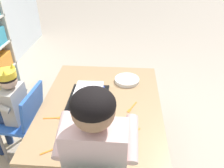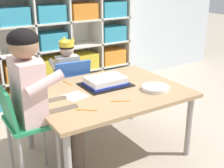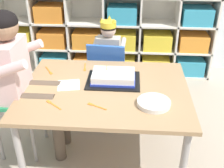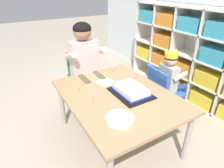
{
  "view_description": "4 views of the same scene",
  "coord_description": "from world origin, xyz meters",
  "px_view_note": "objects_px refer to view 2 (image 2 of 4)",
  "views": [
    {
      "loc": [
        -1.36,
        -0.18,
        1.6
      ],
      "look_at": [
        0.1,
        -0.08,
        0.66
      ],
      "focal_mm": 36.25,
      "sensor_mm": 36.0,
      "label": 1
    },
    {
      "loc": [
        -1.16,
        -1.92,
        1.41
      ],
      "look_at": [
        -0.01,
        -0.08,
        0.62
      ],
      "focal_mm": 49.33,
      "sensor_mm": 36.0,
      "label": 2
    },
    {
      "loc": [
        0.17,
        -1.72,
        1.56
      ],
      "look_at": [
        0.05,
        -0.08,
        0.62
      ],
      "focal_mm": 45.66,
      "sensor_mm": 36.0,
      "label": 3
    },
    {
      "loc": [
        1.25,
        -0.81,
        1.43
      ],
      "look_at": [
        -0.03,
        -0.05,
        0.65
      ],
      "focal_mm": 30.49,
      "sensor_mm": 36.0,
      "label": 4
    }
  ],
  "objects_px": {
    "paper_plate_stack": "(155,88)",
    "fork_by_napkin": "(85,110)",
    "adult_helper_seated": "(38,89)",
    "classroom_chair_blue": "(71,86)",
    "fork_near_child_seat": "(40,93)",
    "fork_beside_plate_stack": "(68,83)",
    "fork_scattered_mid_table": "(119,101)",
    "child_with_crown": "(66,69)",
    "birthday_cake_on_tray": "(106,82)",
    "classroom_chair_adult_side": "(23,122)",
    "activity_table": "(107,96)"
  },
  "relations": [
    {
      "from": "birthday_cake_on_tray",
      "to": "fork_near_child_seat",
      "type": "xyz_separation_m",
      "value": [
        -0.51,
        0.12,
        -0.03
      ]
    },
    {
      "from": "fork_beside_plate_stack",
      "to": "fork_scattered_mid_table",
      "type": "height_order",
      "value": "same"
    },
    {
      "from": "classroom_chair_blue",
      "to": "child_with_crown",
      "type": "bearing_deg",
      "value": -89.52
    },
    {
      "from": "fork_beside_plate_stack",
      "to": "fork_scattered_mid_table",
      "type": "xyz_separation_m",
      "value": [
        0.15,
        -0.54,
        0.0
      ]
    },
    {
      "from": "fork_near_child_seat",
      "to": "fork_beside_plate_stack",
      "type": "bearing_deg",
      "value": -107.25
    },
    {
      "from": "adult_helper_seated",
      "to": "classroom_chair_blue",
      "type": "bearing_deg",
      "value": -38.94
    },
    {
      "from": "fork_near_child_seat",
      "to": "fork_scattered_mid_table",
      "type": "bearing_deg",
      "value": -170.4
    },
    {
      "from": "child_with_crown",
      "to": "fork_beside_plate_stack",
      "type": "distance_m",
      "value": 0.44
    },
    {
      "from": "child_with_crown",
      "to": "birthday_cake_on_tray",
      "type": "bearing_deg",
      "value": 102.43
    },
    {
      "from": "paper_plate_stack",
      "to": "fork_near_child_seat",
      "type": "xyz_separation_m",
      "value": [
        -0.79,
        0.42,
        -0.01
      ]
    },
    {
      "from": "child_with_crown",
      "to": "adult_helper_seated",
      "type": "height_order",
      "value": "adult_helper_seated"
    },
    {
      "from": "activity_table",
      "to": "paper_plate_stack",
      "type": "distance_m",
      "value": 0.38
    },
    {
      "from": "adult_helper_seated",
      "to": "fork_beside_plate_stack",
      "type": "height_order",
      "value": "adult_helper_seated"
    },
    {
      "from": "fork_by_napkin",
      "to": "fork_beside_plate_stack",
      "type": "bearing_deg",
      "value": 116.5
    },
    {
      "from": "paper_plate_stack",
      "to": "classroom_chair_blue",
      "type": "bearing_deg",
      "value": 114.59
    },
    {
      "from": "paper_plate_stack",
      "to": "fork_beside_plate_stack",
      "type": "relative_size",
      "value": 1.58
    },
    {
      "from": "fork_beside_plate_stack",
      "to": "birthday_cake_on_tray",
      "type": "bearing_deg",
      "value": -136.42
    },
    {
      "from": "fork_scattered_mid_table",
      "to": "fork_near_child_seat",
      "type": "bearing_deg",
      "value": 159.69
    },
    {
      "from": "activity_table",
      "to": "fork_scattered_mid_table",
      "type": "xyz_separation_m",
      "value": [
        -0.04,
        -0.23,
        0.05
      ]
    },
    {
      "from": "birthday_cake_on_tray",
      "to": "paper_plate_stack",
      "type": "relative_size",
      "value": 1.81
    },
    {
      "from": "birthday_cake_on_tray",
      "to": "activity_table",
      "type": "bearing_deg",
      "value": -114.94
    },
    {
      "from": "adult_helper_seated",
      "to": "fork_beside_plate_stack",
      "type": "bearing_deg",
      "value": -46.28
    },
    {
      "from": "paper_plate_stack",
      "to": "adult_helper_seated",
      "type": "bearing_deg",
      "value": 171.06
    },
    {
      "from": "classroom_chair_adult_side",
      "to": "fork_scattered_mid_table",
      "type": "distance_m",
      "value": 0.67
    },
    {
      "from": "fork_near_child_seat",
      "to": "fork_by_napkin",
      "type": "bearing_deg",
      "value": 164.81
    },
    {
      "from": "child_with_crown",
      "to": "fork_scattered_mid_table",
      "type": "height_order",
      "value": "child_with_crown"
    },
    {
      "from": "fork_by_napkin",
      "to": "fork_beside_plate_stack",
      "type": "xyz_separation_m",
      "value": [
        0.12,
        0.54,
        0.0
      ]
    },
    {
      "from": "classroom_chair_blue",
      "to": "paper_plate_stack",
      "type": "relative_size",
      "value": 3.08
    },
    {
      "from": "adult_helper_seated",
      "to": "fork_near_child_seat",
      "type": "bearing_deg",
      "value": -19.99
    },
    {
      "from": "paper_plate_stack",
      "to": "fork_near_child_seat",
      "type": "height_order",
      "value": "paper_plate_stack"
    },
    {
      "from": "child_with_crown",
      "to": "fork_near_child_seat",
      "type": "bearing_deg",
      "value": 52.91
    },
    {
      "from": "birthday_cake_on_tray",
      "to": "fork_near_child_seat",
      "type": "relative_size",
      "value": 2.99
    },
    {
      "from": "classroom_chair_blue",
      "to": "classroom_chair_adult_side",
      "type": "distance_m",
      "value": 0.92
    },
    {
      "from": "child_with_crown",
      "to": "fork_scattered_mid_table",
      "type": "bearing_deg",
      "value": 94.42
    },
    {
      "from": "activity_table",
      "to": "fork_beside_plate_stack",
      "type": "height_order",
      "value": "fork_beside_plate_stack"
    },
    {
      "from": "child_with_crown",
      "to": "fork_scattered_mid_table",
      "type": "distance_m",
      "value": 0.94
    },
    {
      "from": "adult_helper_seated",
      "to": "fork_by_napkin",
      "type": "bearing_deg",
      "value": -125.98
    },
    {
      "from": "classroom_chair_blue",
      "to": "classroom_chair_adult_side",
      "type": "bearing_deg",
      "value": 50.52
    },
    {
      "from": "child_with_crown",
      "to": "birthday_cake_on_tray",
      "type": "xyz_separation_m",
      "value": [
        0.08,
        -0.61,
        0.04
      ]
    },
    {
      "from": "child_with_crown",
      "to": "fork_beside_plate_stack",
      "type": "height_order",
      "value": "child_with_crown"
    },
    {
      "from": "activity_table",
      "to": "fork_by_napkin",
      "type": "height_order",
      "value": "fork_by_napkin"
    },
    {
      "from": "child_with_crown",
      "to": "birthday_cake_on_tray",
      "type": "distance_m",
      "value": 0.61
    },
    {
      "from": "paper_plate_stack",
      "to": "fork_by_napkin",
      "type": "bearing_deg",
      "value": -176.25
    },
    {
      "from": "fork_by_napkin",
      "to": "fork_scattered_mid_table",
      "type": "bearing_deg",
      "value": 39.61
    },
    {
      "from": "paper_plate_stack",
      "to": "fork_by_napkin",
      "type": "xyz_separation_m",
      "value": [
        -0.64,
        -0.04,
        -0.01
      ]
    },
    {
      "from": "fork_by_napkin",
      "to": "fork_near_child_seat",
      "type": "xyz_separation_m",
      "value": [
        -0.15,
        0.46,
        0.0
      ]
    },
    {
      "from": "birthday_cake_on_tray",
      "to": "fork_by_napkin",
      "type": "distance_m",
      "value": 0.5
    },
    {
      "from": "fork_by_napkin",
      "to": "fork_near_child_seat",
      "type": "bearing_deg",
      "value": 147.15
    },
    {
      "from": "fork_beside_plate_stack",
      "to": "classroom_chair_blue",
      "type": "bearing_deg",
      "value": -34.46
    },
    {
      "from": "birthday_cake_on_tray",
      "to": "fork_near_child_seat",
      "type": "bearing_deg",
      "value": 166.49
    }
  ]
}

